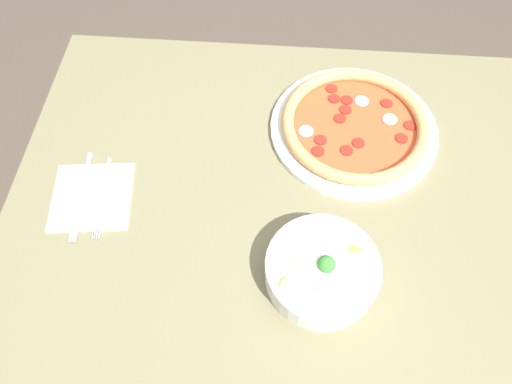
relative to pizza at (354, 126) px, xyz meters
name	(u,v)px	position (x,y,z in m)	size (l,w,h in m)	color
ground_plane	(279,316)	(0.12, 0.17, -0.78)	(8.00, 8.00, 0.00)	#4C4238
dining_table	(291,222)	(0.12, 0.17, -0.14)	(1.13, 0.84, 0.77)	#706B4C
pizza	(354,126)	(0.00, 0.00, 0.00)	(0.36, 0.36, 0.04)	white
bowl	(322,270)	(0.07, 0.34, 0.01)	(0.20, 0.20, 0.07)	white
napkin	(92,197)	(0.52, 0.21, -0.02)	(0.17, 0.17, 0.00)	white
fork	(103,195)	(0.50, 0.21, -0.01)	(0.03, 0.18, 0.00)	silver
knife	(83,191)	(0.54, 0.20, -0.01)	(0.03, 0.20, 0.01)	silver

